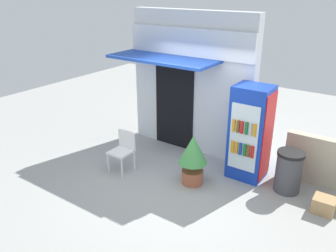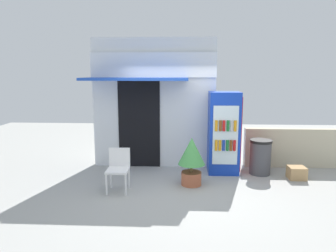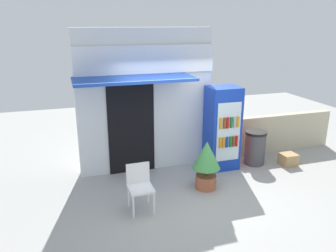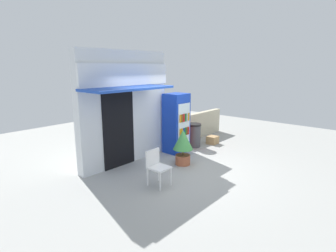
# 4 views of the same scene
# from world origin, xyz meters

# --- Properties ---
(ground) EXTENTS (16.00, 16.00, 0.00)m
(ground) POSITION_xyz_m (0.00, 0.00, 0.00)
(ground) COLOR #A3A39E
(storefront_building) EXTENTS (3.04, 1.23, 3.15)m
(storefront_building) POSITION_xyz_m (-0.59, 1.55, 1.64)
(storefront_building) COLOR silver
(storefront_building) RESTS_ON ground
(drink_cooler) EXTENTS (0.72, 0.66, 1.90)m
(drink_cooler) POSITION_xyz_m (1.11, 1.07, 0.95)
(drink_cooler) COLOR #1438B2
(drink_cooler) RESTS_ON ground
(plastic_chair) EXTENTS (0.43, 0.45, 0.84)m
(plastic_chair) POSITION_xyz_m (-1.11, -0.15, 0.49)
(plastic_chair) COLOR white
(plastic_chair) RESTS_ON ground
(potted_plant_near_shop) EXTENTS (0.56, 0.56, 1.01)m
(potted_plant_near_shop) POSITION_xyz_m (0.34, 0.21, 0.60)
(potted_plant_near_shop) COLOR #AD5B3D
(potted_plant_near_shop) RESTS_ON ground
(trash_bin) EXTENTS (0.50, 0.50, 0.81)m
(trash_bin) POSITION_xyz_m (1.95, 1.00, 0.41)
(trash_bin) COLOR #47474C
(trash_bin) RESTS_ON ground
(stone_boundary_wall) EXTENTS (2.82, 0.20, 0.97)m
(stone_boundary_wall) POSITION_xyz_m (3.11, 1.61, 0.48)
(stone_boundary_wall) COLOR beige
(stone_boundary_wall) RESTS_ON ground
(cardboard_box) EXTENTS (0.37, 0.34, 0.28)m
(cardboard_box) POSITION_xyz_m (2.68, 0.69, 0.14)
(cardboard_box) COLOR tan
(cardboard_box) RESTS_ON ground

